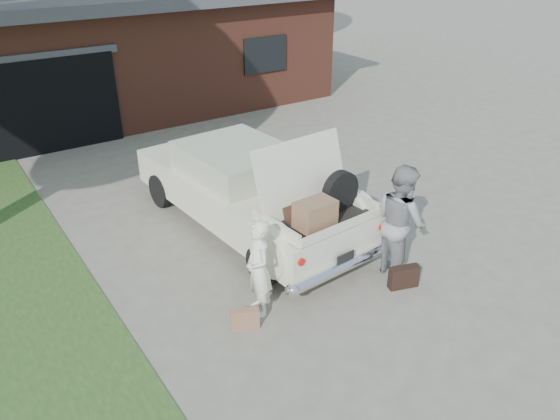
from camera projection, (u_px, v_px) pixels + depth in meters
ground at (303, 290)px, 8.15m from camera, size 90.00×90.00×0.00m
house at (103, 46)px, 16.29m from camera, size 12.80×7.80×3.30m
sedan at (248, 189)px, 9.58m from camera, size 2.27×5.14×2.05m
woman_left at (259, 269)px, 7.39m from camera, size 0.44×0.58×1.43m
woman_right at (400, 221)px, 8.18m from camera, size 0.85×1.00×1.81m
suitcase_left at (245, 319)px, 7.33m from camera, size 0.40×0.26×0.30m
suitcase_right at (404, 277)px, 8.16m from camera, size 0.48×0.28×0.35m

